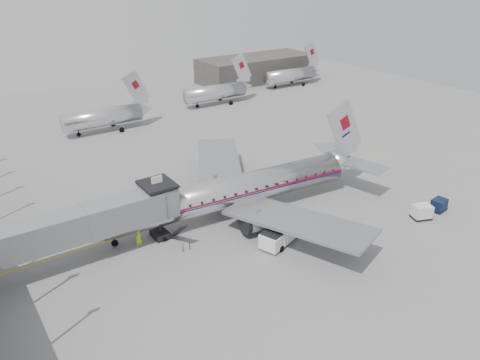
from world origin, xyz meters
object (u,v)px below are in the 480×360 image
Objects in this scene: service_van at (282,230)px; baggage_cart_navy at (439,205)px; baggage_cart_white at (422,212)px; ramp_worker at (139,239)px; airliner at (237,190)px.

service_van is 20.85m from baggage_cart_navy.
ramp_worker is at bearing 178.18° from baggage_cart_white.
airliner is at bearing -1.37° from ramp_worker.
baggage_cart_navy is 35.73m from ramp_worker.
ramp_worker is at bearing 130.84° from service_van.
baggage_cart_navy is at bearing -28.17° from airliner.
service_van is at bearing -175.95° from baggage_cart_white.
ramp_worker is (-29.92, 13.00, 0.06)m from baggage_cart_white.
service_van reaches higher than baggage_cart_navy.
airliner reaches higher than service_van.
airliner is at bearing 163.69° from baggage_cart_white.
airliner is at bearing 139.24° from baggage_cart_navy.
airliner reaches higher than baggage_cart_white.
service_van is 17.62m from baggage_cart_white.
baggage_cart_navy is at bearing -24.49° from ramp_worker.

